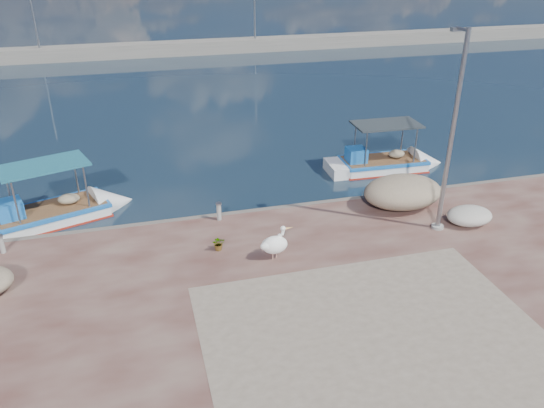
{
  "coord_description": "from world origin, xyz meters",
  "views": [
    {
      "loc": [
        -4.47,
        -12.82,
        9.87
      ],
      "look_at": [
        0.0,
        3.8,
        1.3
      ],
      "focal_mm": 35.0,
      "sensor_mm": 36.0,
      "label": 1
    }
  ],
  "objects": [
    {
      "name": "potted_plant",
      "position": [
        -2.22,
        2.47,
        0.75
      ],
      "size": [
        0.46,
        0.41,
        0.49
      ],
      "primitive_type": "imported",
      "rotation": [
        0.0,
        0.0,
        -0.06
      ],
      "color": "#33722D",
      "rests_on": "quay"
    },
    {
      "name": "bollard_near",
      "position": [
        -1.83,
        4.6,
        0.88
      ],
      "size": [
        0.23,
        0.23,
        0.7
      ],
      "color": "gray",
      "rests_on": "quay"
    },
    {
      "name": "net_pile_c",
      "position": [
        5.28,
        3.86,
        1.11
      ],
      "size": [
        3.12,
        2.23,
        1.23
      ],
      "primitive_type": "ellipsoid",
      "color": "tan",
      "rests_on": "quay"
    },
    {
      "name": "ground",
      "position": [
        0.0,
        0.0,
        0.0
      ],
      "size": [
        1400.0,
        1400.0,
        0.0
      ],
      "primitive_type": "plane",
      "color": "#162635",
      "rests_on": "ground"
    },
    {
      "name": "bollard_far",
      "position": [
        -9.22,
        4.17,
        0.86
      ],
      "size": [
        0.22,
        0.22,
        0.66
      ],
      "color": "gray",
      "rests_on": "quay"
    },
    {
      "name": "quay_patch",
      "position": [
        1.0,
        -3.0,
        0.5
      ],
      "size": [
        9.0,
        7.0,
        0.01
      ],
      "primitive_type": "cube",
      "color": "gray",
      "rests_on": "quay"
    },
    {
      "name": "pelican",
      "position": [
        -0.52,
        1.47,
        1.03
      ],
      "size": [
        1.18,
        0.72,
        1.12
      ],
      "rotation": [
        0.0,
        0.0,
        0.24
      ],
      "color": "tan",
      "rests_on": "quay"
    },
    {
      "name": "boat_left",
      "position": [
        -8.04,
        7.12,
        0.22
      ],
      "size": [
        6.04,
        3.63,
        2.76
      ],
      "rotation": [
        0.0,
        0.0,
        0.33
      ],
      "color": "white",
      "rests_on": "ground"
    },
    {
      "name": "net_pile_d",
      "position": [
        7.0,
        1.91,
        0.82
      ],
      "size": [
        1.72,
        1.29,
        0.64
      ],
      "primitive_type": "ellipsoid",
      "color": "#B9B7AB",
      "rests_on": "quay"
    },
    {
      "name": "lamp_post",
      "position": [
        5.73,
        1.93,
        3.8
      ],
      "size": [
        0.44,
        0.96,
        7.0
      ],
      "color": "gray",
      "rests_on": "quay"
    },
    {
      "name": "boat_right",
      "position": [
        6.72,
        8.56,
        0.21
      ],
      "size": [
        5.63,
        2.02,
        2.68
      ],
      "rotation": [
        0.0,
        0.0,
        -0.04
      ],
      "color": "white",
      "rests_on": "ground"
    },
    {
      "name": "breakwater",
      "position": [
        -0.0,
        40.0,
        0.6
      ],
      "size": [
        120.0,
        2.2,
        7.5
      ],
      "color": "gray",
      "rests_on": "ground"
    }
  ]
}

